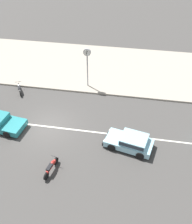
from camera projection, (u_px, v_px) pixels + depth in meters
ground_plane at (49, 127)px, 21.21m from camera, size 160.00×160.00×0.00m
lane_centre_stripe at (49, 127)px, 21.21m from camera, size 50.40×0.14×0.01m
kerb_strip at (77, 65)px, 28.87m from camera, size 68.00×10.00×0.15m
hatchback_pale_blue_3 at (131, 141)px, 19.12m from camera, size 3.81×2.39×1.10m
motorcycle_0 at (51, 167)px, 17.52m from camera, size 0.64×1.89×0.80m
motorcycle_1 at (19, 88)px, 24.74m from camera, size 1.03×1.70×0.80m
street_clock at (87, 59)px, 23.76m from camera, size 0.69×0.22×3.88m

